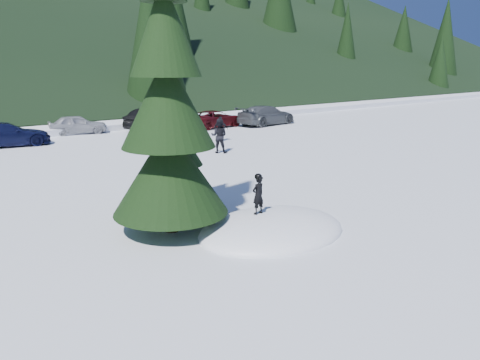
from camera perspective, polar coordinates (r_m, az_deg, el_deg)
ground at (r=13.36m, az=3.92°, el=-6.24°), size 200.00×200.00×0.00m
snow_mound at (r=13.36m, az=3.92°, el=-6.24°), size 4.48×3.52×0.96m
spruce_tall at (r=12.75m, az=-8.81°, el=8.01°), size 3.20×3.20×8.60m
spruce_short at (r=14.61m, az=-8.02°, el=3.96°), size 2.20×2.20×5.37m
child_skier at (r=13.15m, az=2.22°, el=-1.84°), size 0.42×0.29×1.10m
adult_0 at (r=24.92m, az=-2.56°, el=5.39°), size 1.10×1.12×1.82m
adult_1 at (r=28.75m, az=-2.38°, el=6.23°), size 0.93×0.81×1.51m
adult_2 at (r=26.26m, az=-5.56°, el=5.48°), size 1.15×0.93×1.54m
car_3 at (r=30.04m, az=-26.69°, el=4.98°), size 5.00×2.55×1.39m
car_4 at (r=33.69m, az=-19.21°, el=6.42°), size 4.05×2.39×1.29m
car_5 at (r=34.72m, az=-10.66°, el=7.34°), size 4.87×3.35×1.52m
car_6 at (r=35.33m, az=-3.10°, el=7.45°), size 4.78×2.66×1.26m
car_7 at (r=36.78m, az=3.23°, el=7.90°), size 5.39×2.64×1.51m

